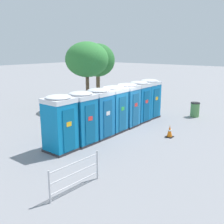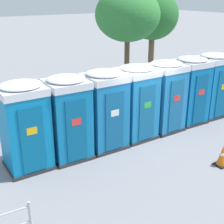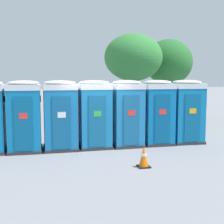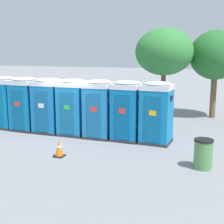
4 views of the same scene
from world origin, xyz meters
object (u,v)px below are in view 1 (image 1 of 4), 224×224
portapotty_3 (114,108)px  traffic_cone (170,131)px  street_tree_0 (98,61)px  trash_can (195,110)px  street_tree_1 (87,60)px  portapotty_2 (99,113)px  event_barrier (75,174)px  portapotty_1 (82,118)px  portapotty_5 (139,101)px  portapotty_0 (60,123)px  portapotty_4 (127,105)px  portapotty_6 (149,98)px

portapotty_3 → traffic_cone: portapotty_3 is taller
portapotty_3 → street_tree_0: 8.69m
trash_can → street_tree_1: bearing=111.0°
portapotty_2 → event_barrier: size_ratio=1.23×
street_tree_1 → trash_can: street_tree_1 is taller
street_tree_0 → trash_can: bearing=-88.9°
traffic_cone → event_barrier: bearing=179.8°
street_tree_1 → event_barrier: size_ratio=2.42×
street_tree_0 → traffic_cone: bearing=-117.6°
portapotty_1 → portapotty_5: (5.06, 0.04, 0.00)m
portapotty_0 → portapotty_1: bearing=-3.5°
street_tree_0 → trash_can: (0.16, -8.51, -3.01)m
portapotty_5 → trash_can: size_ratio=2.61×
portapotty_2 → portapotty_4: (2.53, 0.01, 0.00)m
street_tree_1 → portapotty_6: bearing=-81.6°
portapotty_2 → portapotty_6: bearing=0.7°
portapotty_6 → portapotty_3: bearing=-179.5°
portapotty_0 → event_barrier: 3.61m
portapotty_4 → traffic_cone: size_ratio=3.97×
portapotty_0 → portapotty_2: bearing=-1.9°
portapotty_3 → portapotty_6: 3.79m
portapotty_2 → street_tree_1: (4.34, 4.93, 2.40)m
event_barrier → portapotty_5: bearing=19.5°
portapotty_5 → portapotty_6: 1.26m
portapotty_2 → portapotty_4: size_ratio=1.00×
portapotty_0 → street_tree_1: 8.74m
portapotty_4 → traffic_cone: 3.08m
portapotty_6 → trash_can: portapotty_6 is taller
portapotty_2 → portapotty_6: same height
trash_can → portapotty_1: bearing=164.6°
portapotty_2 → traffic_cone: (2.21, -2.89, -0.97)m
portapotty_0 → trash_can: (9.65, -2.39, -0.79)m
street_tree_0 → portapotty_4: bearing=-125.6°
portapotty_3 → portapotty_4: size_ratio=1.00×
street_tree_1 → event_barrier: (-8.80, -7.81, -3.12)m
portapotty_2 → portapotty_5: size_ratio=1.00×
trash_can → portapotty_6: bearing=131.1°
traffic_cone → trash_can: bearing=6.8°
portapotty_3 → portapotty_5: 2.53m
portapotty_6 → portapotty_4: bearing=-178.9°
portapotty_3 → street_tree_0: street_tree_0 is taller
portapotty_4 → event_barrier: (-6.99, -2.89, -0.72)m
portapotty_1 → portapotty_2: bearing=-0.2°
portapotty_2 → trash_can: (7.12, -2.30, -0.79)m
portapotty_4 → trash_can: portapotty_4 is taller
portapotty_0 → traffic_cone: size_ratio=3.97×
portapotty_6 → street_tree_1: size_ratio=0.51×
portapotty_6 → trash_can: size_ratio=2.61×
portapotty_0 → portapotty_3: 3.79m
portapotty_0 → street_tree_0: 11.51m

